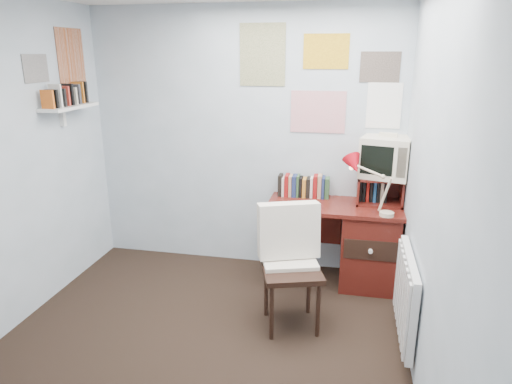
# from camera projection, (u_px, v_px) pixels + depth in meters

# --- Properties ---
(ground) EXTENTS (3.50, 3.50, 0.00)m
(ground) POSITION_uv_depth(u_px,v_px,m) (187.00, 368.00, 3.13)
(ground) COLOR black
(ground) RESTS_ON ground
(back_wall) EXTENTS (3.00, 0.02, 2.50)m
(back_wall) POSITION_uv_depth(u_px,v_px,m) (244.00, 141.00, 4.40)
(back_wall) COLOR silver
(back_wall) RESTS_ON ground
(right_wall) EXTENTS (0.02, 3.50, 2.50)m
(right_wall) POSITION_uv_depth(u_px,v_px,m) (440.00, 211.00, 2.47)
(right_wall) COLOR silver
(right_wall) RESTS_ON ground
(desk) EXTENTS (1.20, 0.55, 0.76)m
(desk) POSITION_uv_depth(u_px,v_px,m) (363.00, 243.00, 4.17)
(desk) COLOR #591A14
(desk) RESTS_ON ground
(desk_chair) EXTENTS (0.59, 0.58, 0.93)m
(desk_chair) POSITION_uv_depth(u_px,v_px,m) (292.00, 272.00, 3.49)
(desk_chair) COLOR black
(desk_chair) RESTS_ON ground
(desk_lamp) EXTENTS (0.32, 0.28, 0.44)m
(desk_lamp) POSITION_uv_depth(u_px,v_px,m) (389.00, 191.00, 3.76)
(desk_lamp) COLOR red
(desk_lamp) RESTS_ON desk
(tv_riser) EXTENTS (0.40, 0.30, 0.25)m
(tv_riser) POSITION_uv_depth(u_px,v_px,m) (379.00, 190.00, 4.11)
(tv_riser) COLOR #591A14
(tv_riser) RESTS_ON desk
(crt_tv) EXTENTS (0.49, 0.47, 0.39)m
(crt_tv) POSITION_uv_depth(u_px,v_px,m) (387.00, 155.00, 4.02)
(crt_tv) COLOR beige
(crt_tv) RESTS_ON tv_riser
(book_row) EXTENTS (0.60, 0.14, 0.22)m
(book_row) POSITION_uv_depth(u_px,v_px,m) (310.00, 186.00, 4.30)
(book_row) COLOR #591A14
(book_row) RESTS_ON desk
(radiator) EXTENTS (0.09, 0.80, 0.60)m
(radiator) POSITION_uv_depth(u_px,v_px,m) (406.00, 296.00, 3.24)
(radiator) COLOR white
(radiator) RESTS_ON right_wall
(wall_shelf) EXTENTS (0.20, 0.62, 0.24)m
(wall_shelf) POSITION_uv_depth(u_px,v_px,m) (70.00, 107.00, 3.95)
(wall_shelf) COLOR white
(wall_shelf) RESTS_ON left_wall
(posters_back) EXTENTS (1.20, 0.01, 0.90)m
(posters_back) POSITION_uv_depth(u_px,v_px,m) (319.00, 78.00, 4.08)
(posters_back) COLOR white
(posters_back) RESTS_ON back_wall
(posters_left) EXTENTS (0.01, 0.70, 0.60)m
(posters_left) POSITION_uv_depth(u_px,v_px,m) (54.00, 61.00, 3.86)
(posters_left) COLOR white
(posters_left) RESTS_ON left_wall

